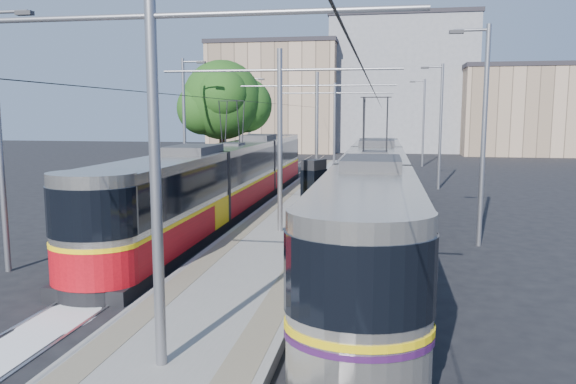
# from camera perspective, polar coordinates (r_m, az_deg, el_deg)

# --- Properties ---
(ground) EXTENTS (160.00, 160.00, 0.00)m
(ground) POSITION_cam_1_polar(r_m,az_deg,el_deg) (14.66, -6.62, -11.48)
(ground) COLOR black
(ground) RESTS_ON ground
(platform) EXTENTS (4.00, 50.00, 0.30)m
(platform) POSITION_cam_1_polar(r_m,az_deg,el_deg) (30.87, 2.24, -0.83)
(platform) COLOR gray
(platform) RESTS_ON ground
(tactile_strip_left) EXTENTS (0.70, 50.00, 0.01)m
(tactile_strip_left) POSITION_cam_1_polar(r_m,az_deg,el_deg) (31.06, -0.42, -0.48)
(tactile_strip_left) COLOR gray
(tactile_strip_left) RESTS_ON platform
(tactile_strip_right) EXTENTS (0.70, 50.00, 0.01)m
(tactile_strip_right) POSITION_cam_1_polar(r_m,az_deg,el_deg) (30.69, 4.92, -0.61)
(tactile_strip_right) COLOR gray
(tactile_strip_right) RESTS_ON platform
(rails) EXTENTS (8.71, 70.00, 0.03)m
(rails) POSITION_cam_1_polar(r_m,az_deg,el_deg) (30.89, 2.23, -1.08)
(rails) COLOR gray
(rails) RESTS_ON ground
(track_arrow) EXTENTS (1.20, 5.00, 0.01)m
(track_arrow) POSITION_cam_1_polar(r_m,az_deg,el_deg) (13.62, -25.56, -13.75)
(track_arrow) COLOR silver
(track_arrow) RESTS_ON ground
(tram_left) EXTENTS (2.43, 29.91, 5.50)m
(tram_left) POSITION_cam_1_polar(r_m,az_deg,el_deg) (28.68, -5.63, 1.60)
(tram_left) COLOR black
(tram_left) RESTS_ON ground
(tram_right) EXTENTS (2.43, 29.02, 5.50)m
(tram_right) POSITION_cam_1_polar(r_m,az_deg,el_deg) (22.56, 8.73, 0.21)
(tram_right) COLOR black
(tram_right) RESTS_ON ground
(catenary) EXTENTS (9.20, 70.00, 7.00)m
(catenary) POSITION_cam_1_polar(r_m,az_deg,el_deg) (27.69, 1.51, 7.25)
(catenary) COLOR gray
(catenary) RESTS_ON platform
(street_lamps) EXTENTS (15.18, 38.22, 8.00)m
(street_lamps) POSITION_cam_1_polar(r_m,az_deg,el_deg) (34.48, 3.14, 6.81)
(street_lamps) COLOR gray
(street_lamps) RESTS_ON ground
(shelter) EXTENTS (1.11, 1.34, 2.55)m
(shelter) POSITION_cam_1_polar(r_m,az_deg,el_deg) (25.04, 2.65, 0.54)
(shelter) COLOR black
(shelter) RESTS_ON platform
(tree) EXTENTS (5.76, 5.32, 8.37)m
(tree) POSITION_cam_1_polar(r_m,az_deg,el_deg) (37.94, -6.10, 9.11)
(tree) COLOR #382314
(tree) RESTS_ON ground
(building_left) EXTENTS (16.32, 12.24, 13.87)m
(building_left) POSITION_cam_1_polar(r_m,az_deg,el_deg) (74.60, -1.11, 9.56)
(building_left) COLOR tan
(building_left) RESTS_ON ground
(building_centre) EXTENTS (18.36, 14.28, 17.18)m
(building_centre) POSITION_cam_1_polar(r_m,az_deg,el_deg) (77.37, 11.39, 10.58)
(building_centre) COLOR gray
(building_centre) RESTS_ON ground
(building_right) EXTENTS (14.28, 10.20, 10.57)m
(building_right) POSITION_cam_1_polar(r_m,az_deg,el_deg) (73.04, 22.60, 7.70)
(building_right) COLOR tan
(building_right) RESTS_ON ground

